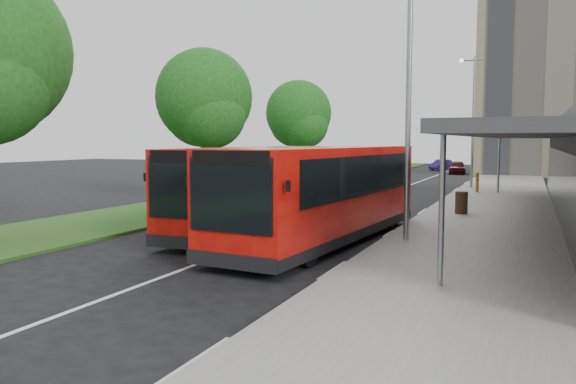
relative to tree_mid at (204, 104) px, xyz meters
name	(u,v)px	position (x,y,z in m)	size (l,w,h in m)	color
ground	(248,245)	(7.01, -9.05, -4.82)	(120.00, 120.00, 0.00)	black
pavement	(500,192)	(13.01, 10.95, -4.74)	(5.00, 80.00, 0.15)	gray
grass_verge	(293,186)	(0.01, 10.95, -4.77)	(5.00, 80.00, 0.10)	#214D18
lane_centre_line	(377,198)	(7.01, 5.95, -4.81)	(0.12, 70.00, 0.01)	silver
kerb_dashes	(450,193)	(10.31, 9.95, -4.81)	(0.12, 56.00, 0.01)	silver
tree_mid	(204,104)	(0.00, 0.00, 0.00)	(4.65, 4.65, 7.46)	#332314
tree_far	(299,118)	(0.00, 12.00, -0.22)	(4.46, 4.46, 7.13)	#332314
lamp_post_near	(406,83)	(11.13, -7.05, -0.10)	(1.44, 0.28, 8.00)	gray
lamp_post_far	(472,113)	(11.13, 12.95, -0.10)	(1.44, 0.28, 8.00)	gray
bus_main	(325,194)	(8.90, -7.70, -3.35)	(3.41, 10.28, 2.86)	red
bus_second	(260,187)	(6.01, -6.21, -3.37)	(3.00, 10.09, 2.82)	red
litter_bin	(461,203)	(12.06, -0.34, -4.23)	(0.49, 0.49, 0.88)	#3B2318
bollard	(477,182)	(11.83, 9.66, -4.11)	(0.18, 0.18, 1.12)	#F7A70D
car_near	(457,167)	(8.40, 30.15, -4.21)	(1.44, 3.58, 1.22)	#4E0B17
car_far	(442,165)	(6.14, 36.06, -4.27)	(1.17, 3.36, 1.11)	navy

